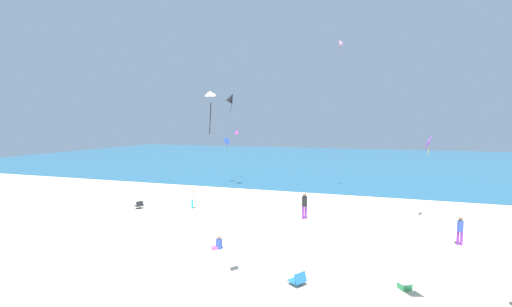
# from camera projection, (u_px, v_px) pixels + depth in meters

# --- Properties ---
(ground_plane) EXTENTS (120.00, 120.00, 0.00)m
(ground_plane) POSITION_uv_depth(u_px,v_px,m) (265.00, 224.00, 21.81)
(ground_plane) COLOR beige
(ocean_water) EXTENTS (120.00, 60.00, 0.05)m
(ocean_water) POSITION_uv_depth(u_px,v_px,m) (332.00, 160.00, 60.48)
(ocean_water) COLOR #236084
(ocean_water) RESTS_ON ground_plane
(beach_chair_far_right) EXTENTS (0.80, 0.80, 0.55)m
(beach_chair_far_right) POSITION_uv_depth(u_px,v_px,m) (298.00, 279.00, 13.52)
(beach_chair_far_right) COLOR #2370B2
(beach_chair_far_right) RESTS_ON ground_plane
(beach_chair_near_camera) EXTENTS (0.76, 0.75, 0.56)m
(beach_chair_near_camera) POSITION_uv_depth(u_px,v_px,m) (139.00, 205.00, 25.87)
(beach_chair_near_camera) COLOR black
(beach_chair_near_camera) RESTS_ON ground_plane
(cooler_box) EXTENTS (0.57, 0.56, 0.28)m
(cooler_box) POSITION_uv_depth(u_px,v_px,m) (405.00, 286.00, 13.22)
(cooler_box) COLOR #339956
(cooler_box) RESTS_ON ground_plane
(person_0) EXTENTS (0.48, 0.48, 1.75)m
(person_0) POSITION_uv_depth(u_px,v_px,m) (304.00, 204.00, 22.97)
(person_0) COLOR purple
(person_0) RESTS_ON ground_plane
(person_1) EXTENTS (0.35, 0.35, 1.49)m
(person_1) POSITION_uv_depth(u_px,v_px,m) (460.00, 229.00, 17.99)
(person_1) COLOR purple
(person_1) RESTS_ON ground_plane
(person_2) EXTENTS (0.60, 0.57, 0.69)m
(person_2) POSITION_uv_depth(u_px,v_px,m) (218.00, 244.00, 17.50)
(person_2) COLOR blue
(person_2) RESTS_ON ground_plane
(person_3) EXTENTS (0.38, 0.38, 1.40)m
(person_3) POSITION_uv_depth(u_px,v_px,m) (192.00, 198.00, 25.88)
(person_3) COLOR #19ADB2
(person_3) RESTS_ON ground_plane
(kite_blue) EXTENTS (0.45, 0.85, 1.67)m
(kite_blue) POSITION_uv_depth(u_px,v_px,m) (227.00, 142.00, 36.39)
(kite_blue) COLOR blue
(kite_pink) EXTENTS (0.61, 0.66, 1.01)m
(kite_pink) POSITION_uv_depth(u_px,v_px,m) (340.00, 42.00, 31.03)
(kite_pink) COLOR pink
(kite_black) EXTENTS (1.04, 0.74, 2.05)m
(kite_black) POSITION_uv_depth(u_px,v_px,m) (231.00, 98.00, 33.28)
(kite_black) COLOR black
(kite_magenta) EXTENTS (0.58, 0.57, 1.20)m
(kite_magenta) POSITION_uv_depth(u_px,v_px,m) (237.00, 132.00, 38.86)
(kite_magenta) COLOR #DB3DA8
(kite_purple) EXTENTS (0.39, 0.92, 1.22)m
(kite_purple) POSITION_uv_depth(u_px,v_px,m) (429.00, 143.00, 22.28)
(kite_purple) COLOR purple
(kite_white) EXTENTS (0.38, 0.50, 1.54)m
(kite_white) POSITION_uv_depth(u_px,v_px,m) (210.00, 94.00, 12.12)
(kite_white) COLOR white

